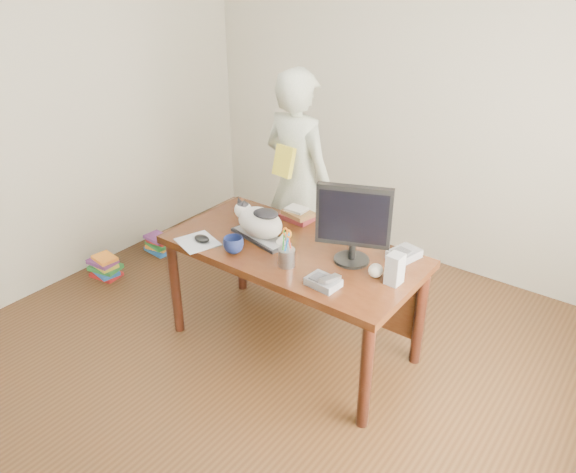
% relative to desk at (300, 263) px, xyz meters
% --- Properties ---
extents(room, '(4.50, 4.50, 4.50)m').
position_rel_desk_xyz_m(room, '(0.00, -0.68, 0.75)').
color(room, black).
rests_on(room, ground).
extents(desk, '(1.60, 0.80, 0.75)m').
position_rel_desk_xyz_m(desk, '(0.00, 0.00, 0.00)').
color(desk, black).
rests_on(desk, ground).
extents(keyboard, '(0.45, 0.24, 0.03)m').
position_rel_desk_xyz_m(keyboard, '(-0.24, -0.10, 0.16)').
color(keyboard, black).
rests_on(keyboard, desk).
extents(cat, '(0.42, 0.26, 0.24)m').
position_rel_desk_xyz_m(cat, '(-0.25, -0.10, 0.27)').
color(cat, silver).
rests_on(cat, keyboard).
extents(monitor, '(0.42, 0.28, 0.49)m').
position_rel_desk_xyz_m(monitor, '(0.38, -0.02, 0.42)').
color(monitor, black).
rests_on(monitor, desk).
extents(pen_cup, '(0.12, 0.12, 0.25)m').
position_rel_desk_xyz_m(pen_cup, '(0.10, -0.28, 0.22)').
color(pen_cup, gray).
rests_on(pen_cup, desk).
extents(mousepad, '(0.30, 0.29, 0.01)m').
position_rel_desk_xyz_m(mousepad, '(-0.52, -0.38, 0.15)').
color(mousepad, silver).
rests_on(mousepad, desk).
extents(mouse, '(0.13, 0.10, 0.04)m').
position_rel_desk_xyz_m(mouse, '(-0.50, -0.36, 0.17)').
color(mouse, black).
rests_on(mouse, mousepad).
extents(coffee_mug, '(0.16, 0.16, 0.10)m').
position_rel_desk_xyz_m(coffee_mug, '(-0.26, -0.34, 0.20)').
color(coffee_mug, '#0C1333').
rests_on(coffee_mug, desk).
extents(phone, '(0.19, 0.15, 0.08)m').
position_rel_desk_xyz_m(phone, '(0.39, -0.33, 0.17)').
color(phone, slate).
rests_on(phone, desk).
extents(speaker, '(0.08, 0.09, 0.18)m').
position_rel_desk_xyz_m(speaker, '(0.69, -0.07, 0.24)').
color(speaker, '#A9A9AC').
rests_on(speaker, desk).
extents(baseball, '(0.08, 0.08, 0.08)m').
position_rel_desk_xyz_m(baseball, '(0.58, -0.07, 0.19)').
color(baseball, beige).
rests_on(baseball, desk).
extents(book_stack, '(0.23, 0.18, 0.08)m').
position_rel_desk_xyz_m(book_stack, '(-0.21, 0.27, 0.18)').
color(book_stack, '#4A1316').
rests_on(book_stack, desk).
extents(calculator, '(0.18, 0.21, 0.06)m').
position_rel_desk_xyz_m(calculator, '(0.61, 0.22, 0.17)').
color(calculator, slate).
rests_on(calculator, desk).
extents(person, '(0.66, 0.47, 1.69)m').
position_rel_desk_xyz_m(person, '(-0.49, 0.65, 0.24)').
color(person, silver).
rests_on(person, ground).
extents(held_book, '(0.17, 0.11, 0.22)m').
position_rel_desk_xyz_m(held_book, '(-0.49, 0.48, 0.45)').
color(held_book, yellow).
rests_on(held_book, person).
extents(book_pile_a, '(0.27, 0.22, 0.18)m').
position_rel_desk_xyz_m(book_pile_a, '(-1.75, -0.28, -0.51)').
color(book_pile_a, maroon).
rests_on(book_pile_a, ground).
extents(book_pile_b, '(0.26, 0.20, 0.15)m').
position_rel_desk_xyz_m(book_pile_b, '(-1.72, 0.27, -0.53)').
color(book_pile_b, '#1B55A6').
rests_on(book_pile_b, ground).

